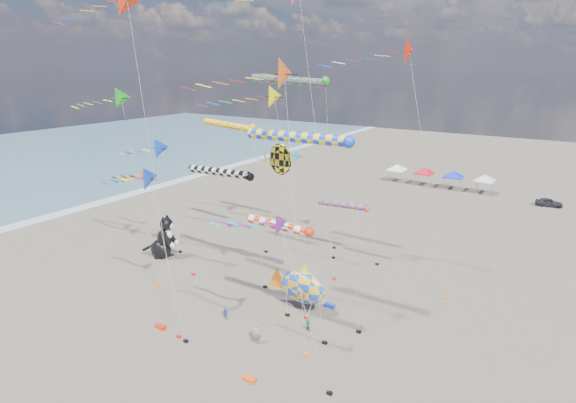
% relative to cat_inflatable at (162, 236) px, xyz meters
% --- Properties ---
extents(ground, '(260.00, 260.00, 0.00)m').
position_rel_cat_inflatable_xyz_m(ground, '(15.74, -13.01, -2.51)').
color(ground, brown).
rests_on(ground, ground).
extents(delta_kite_0, '(11.06, 2.36, 21.13)m').
position_rel_cat_inflatable_xyz_m(delta_kite_0, '(19.17, -6.58, 17.13)').
color(delta_kite_0, '#D55015').
rests_on(delta_kite_0, ground).
extents(delta_kite_1, '(10.23, 2.01, 13.23)m').
position_rel_cat_inflatable_xyz_m(delta_kite_1, '(8.78, -10.14, 9.40)').
color(delta_kite_1, '#1237B9').
rests_on(delta_kite_1, ground).
extents(delta_kite_2, '(10.31, 1.77, 11.39)m').
position_rel_cat_inflatable_xyz_m(delta_kite_2, '(20.47, -9.21, 7.62)').
color(delta_kite_2, '#741A87').
rests_on(delta_kite_2, ground).
extents(delta_kite_3, '(11.02, 2.06, 18.72)m').
position_rel_cat_inflatable_xyz_m(delta_kite_3, '(0.10, -5.04, 14.84)').
color(delta_kite_3, '#18911B').
rests_on(delta_kite_3, ground).
extents(delta_kite_4, '(12.59, 2.32, 22.81)m').
position_rel_cat_inflatable_xyz_m(delta_kite_4, '(23.30, 7.66, 18.84)').
color(delta_kite_4, red).
rests_on(delta_kite_4, ground).
extents(delta_kite_5, '(8.25, 2.07, 14.03)m').
position_rel_cat_inflatable_xyz_m(delta_kite_5, '(3.19, -1.38, 10.19)').
color(delta_kite_5, '#1339BD').
rests_on(delta_kite_5, ground).
extents(delta_kite_6, '(12.62, 2.28, 18.94)m').
position_rel_cat_inflatable_xyz_m(delta_kite_6, '(11.67, 3.61, 14.97)').
color(delta_kite_6, '#DCD708').
rests_on(delta_kite_6, ground).
extents(delta_kite_7, '(10.02, 1.55, 9.17)m').
position_rel_cat_inflatable_xyz_m(delta_kite_7, '(-4.75, 2.03, 5.45)').
color(delta_kite_7, '#FA5C13').
rests_on(delta_kite_7, ground).
extents(delta_kite_8, '(11.04, 1.83, 11.53)m').
position_rel_cat_inflatable_xyz_m(delta_kite_8, '(9.22, 12.64, 7.73)').
color(delta_kite_8, '#1BA2DE').
rests_on(delta_kite_8, ground).
extents(delta_kite_9, '(12.23, 2.69, 26.24)m').
position_rel_cat_inflatable_xyz_m(delta_kite_9, '(8.93, -10.01, 22.14)').
color(delta_kite_9, red).
rests_on(delta_kite_9, ground).
extents(windsock_0, '(10.74, 0.90, 19.40)m').
position_rel_cat_inflatable_xyz_m(windsock_0, '(10.41, 10.09, 16.38)').
color(windsock_0, '#198C1D').
rests_on(windsock_0, ground).
extents(windsock_1, '(7.16, 0.75, 9.20)m').
position_rel_cat_inflatable_xyz_m(windsock_1, '(18.95, -4.50, 6.26)').
color(windsock_1, red).
rests_on(windsock_1, ground).
extents(windsock_2, '(7.34, 0.69, 6.35)m').
position_rel_cat_inflatable_xyz_m(windsock_2, '(16.72, 11.12, 3.45)').
color(windsock_2, '#DF4B0F').
rests_on(windsock_2, ground).
extents(windsock_3, '(9.38, 0.80, 11.14)m').
position_rel_cat_inflatable_xyz_m(windsock_3, '(8.73, 0.40, 8.18)').
color(windsock_3, black).
rests_on(windsock_3, ground).
extents(windsock_4, '(8.58, 0.76, 14.50)m').
position_rel_cat_inflatable_xyz_m(windsock_4, '(4.21, 7.39, 11.54)').
color(windsock_4, orange).
rests_on(windsock_4, ground).
extents(windsock_5, '(10.41, 0.89, 15.60)m').
position_rel_cat_inflatable_xyz_m(windsock_5, '(18.97, -1.72, 12.60)').
color(windsock_5, blue).
rests_on(windsock_5, ground).
extents(angelfish_kite, '(3.74, 3.02, 14.31)m').
position_rel_cat_inflatable_xyz_m(angelfish_kite, '(16.03, -0.71, 10.38)').
color(angelfish_kite, yellow).
rests_on(angelfish_kite, ground).
extents(cat_inflatable, '(4.10, 2.87, 5.02)m').
position_rel_cat_inflatable_xyz_m(cat_inflatable, '(0.00, 0.00, 0.00)').
color(cat_inflatable, black).
rests_on(cat_inflatable, ground).
extents(fish_inflatable, '(5.82, 2.17, 4.48)m').
position_rel_cat_inflatable_xyz_m(fish_inflatable, '(18.77, -1.22, -0.25)').
color(fish_inflatable, blue).
rests_on(fish_inflatable, ground).
extents(person_adult, '(0.77, 0.75, 1.79)m').
position_rel_cat_inflatable_xyz_m(person_adult, '(18.45, -7.33, -1.62)').
color(person_adult, gray).
rests_on(person_adult, ground).
extents(child_green, '(0.66, 0.59, 1.13)m').
position_rel_cat_inflatable_xyz_m(child_green, '(20.88, -3.78, -1.95)').
color(child_green, '#1C833B').
rests_on(child_green, ground).
extents(child_blue, '(0.66, 0.53, 1.05)m').
position_rel_cat_inflatable_xyz_m(child_blue, '(14.14, -5.93, -1.99)').
color(child_blue, '#2E40AC').
rests_on(child_blue, ground).
extents(kite_bag_0, '(0.90, 0.44, 0.30)m').
position_rel_cat_inflatable_xyz_m(kite_bag_0, '(20.57, 0.55, -2.36)').
color(kite_bag_0, '#1233BA').
rests_on(kite_bag_0, ground).
extents(kite_bag_1, '(0.90, 0.44, 0.30)m').
position_rel_cat_inflatable_xyz_m(kite_bag_1, '(20.60, -11.02, -2.36)').
color(kite_bag_1, '#ED5213').
rests_on(kite_bag_1, ground).
extents(kite_bag_2, '(0.90, 0.44, 0.30)m').
position_rel_cat_inflatable_xyz_m(kite_bag_2, '(10.64, -9.88, -2.36)').
color(kite_bag_2, red).
rests_on(kite_bag_2, ground).
extents(tent_row, '(19.20, 4.20, 3.80)m').
position_rel_cat_inflatable_xyz_m(tent_row, '(17.24, 46.99, 0.64)').
color(tent_row, white).
rests_on(tent_row, ground).
extents(parked_car, '(3.89, 2.03, 1.26)m').
position_rel_cat_inflatable_xyz_m(parked_car, '(34.45, 44.99, -1.88)').
color(parked_car, '#26262D').
rests_on(parked_car, ground).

